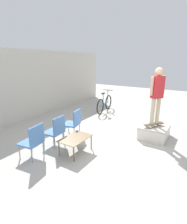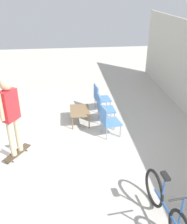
{
  "view_description": "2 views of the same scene",
  "coord_description": "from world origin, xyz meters",
  "views": [
    {
      "loc": [
        -4.6,
        -2.21,
        2.56
      ],
      "look_at": [
        0.17,
        0.83,
        0.87
      ],
      "focal_mm": 28.0,
      "sensor_mm": 36.0,
      "label": 1
    },
    {
      "loc": [
        6.07,
        0.26,
        4.03
      ],
      "look_at": [
        0.12,
        0.95,
        0.97
      ],
      "focal_mm": 40.0,
      "sensor_mm": 36.0,
      "label": 2
    }
  ],
  "objects": [
    {
      "name": "ground_plane",
      "position": [
        0.0,
        0.0,
        0.0
      ],
      "size": [
        24.0,
        24.0,
        0.0
      ],
      "primitive_type": "plane",
      "color": "#B7B2A8"
    },
    {
      "name": "skate_ramp_box",
      "position": [
        1.18,
        -0.99,
        0.21
      ],
      "size": [
        1.07,
        0.87,
        0.44
      ],
      "color": "silver",
      "rests_on": "ground_plane"
    },
    {
      "name": "skateboard_on_ramp",
      "position": [
        1.1,
        -0.97,
        0.5
      ],
      "size": [
        0.75,
        0.58,
        0.07
      ],
      "rotation": [
        0.0,
        0.0,
        -0.57
      ],
      "color": "#473828",
      "rests_on": "skate_ramp_box"
    },
    {
      "name": "person_skater",
      "position": [
        1.1,
        -0.97,
        1.6
      ],
      "size": [
        0.49,
        0.37,
        1.83
      ],
      "rotation": [
        0.0,
        0.0,
        -0.57
      ],
      "color": "#C6B793",
      "rests_on": "skateboard_on_ramp"
    },
    {
      "name": "coffee_table",
      "position": [
        -1.07,
        0.64,
        0.4
      ],
      "size": [
        0.93,
        0.61,
        0.45
      ],
      "color": "brown",
      "rests_on": "ground_plane"
    },
    {
      "name": "patio_chair_left",
      "position": [
        -1.9,
        1.41,
        0.52
      ],
      "size": [
        0.58,
        0.58,
        0.95
      ],
      "rotation": [
        0.0,
        0.0,
        3.27
      ],
      "color": "#99999E",
      "rests_on": "ground_plane"
    },
    {
      "name": "patio_chair_center",
      "position": [
        -1.06,
        1.41,
        0.52
      ],
      "size": [
        0.56,
        0.56,
        0.95
      ],
      "rotation": [
        0.0,
        0.0,
        3.22
      ],
      "color": "#99999E",
      "rests_on": "ground_plane"
    },
    {
      "name": "patio_chair_right",
      "position": [
        -0.2,
        1.41,
        0.52
      ],
      "size": [
        0.62,
        0.62,
        0.95
      ],
      "rotation": [
        0.0,
        0.0,
        3.36
      ],
      "color": "#99999E",
      "rests_on": "ground_plane"
    },
    {
      "name": "bicycle",
      "position": [
        2.98,
        1.95,
        0.41
      ],
      "size": [
        1.81,
        0.52,
        1.08
      ],
      "rotation": [
        0.0,
        0.0,
        0.1
      ],
      "color": "black",
      "rests_on": "ground_plane"
    }
  ]
}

